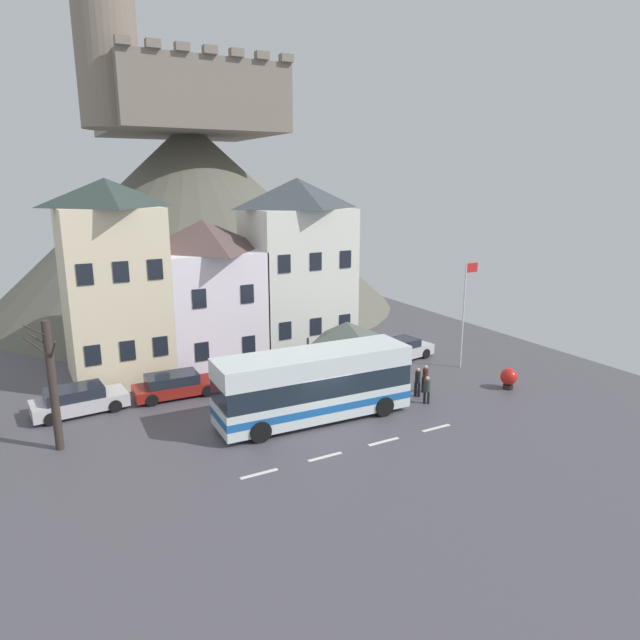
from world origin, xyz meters
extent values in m
cube|color=#4C4951|center=(0.00, 0.00, -0.03)|extent=(40.00, 60.00, 0.06)
cube|color=silver|center=(-4.50, -2.76, 0.00)|extent=(1.60, 0.20, 0.01)
cube|color=silver|center=(-1.50, -2.76, 0.00)|extent=(1.60, 0.20, 0.01)
cube|color=silver|center=(1.50, -2.76, 0.00)|extent=(1.60, 0.20, 0.01)
cube|color=silver|center=(4.50, -2.76, 0.00)|extent=(1.60, 0.20, 0.01)
cube|color=beige|center=(-7.24, 12.03, 4.96)|extent=(5.31, 6.06, 9.92)
pyramid|color=#303D38|center=(-7.24, 12.03, 10.70)|extent=(5.31, 6.06, 1.56)
cube|color=black|center=(-9.01, 8.97, 2.37)|extent=(0.80, 0.06, 1.10)
cube|color=black|center=(-7.24, 8.97, 2.37)|extent=(0.80, 0.06, 1.10)
cube|color=black|center=(-5.47, 8.97, 2.37)|extent=(0.80, 0.06, 1.10)
cube|color=black|center=(-9.01, 8.97, 6.69)|extent=(0.80, 0.06, 1.10)
cube|color=black|center=(-7.24, 8.97, 6.69)|extent=(0.80, 0.06, 1.10)
cube|color=black|center=(-5.47, 8.97, 6.69)|extent=(0.80, 0.06, 1.10)
cube|color=white|center=(-1.69, 12.49, 3.59)|extent=(5.79, 6.98, 7.19)
pyramid|color=brown|center=(-1.69, 12.49, 8.09)|extent=(5.79, 6.98, 1.82)
cube|color=black|center=(-3.13, 8.97, 1.72)|extent=(0.80, 0.06, 1.10)
cube|color=black|center=(-0.24, 8.97, 1.72)|extent=(0.80, 0.06, 1.10)
cube|color=black|center=(-3.13, 8.97, 4.84)|extent=(0.80, 0.06, 1.10)
cube|color=black|center=(-0.24, 8.97, 4.84)|extent=(0.80, 0.06, 1.10)
cube|color=silver|center=(4.34, 11.54, 4.79)|extent=(6.43, 5.08, 9.58)
pyramid|color=#3B4247|center=(4.34, 11.54, 10.54)|extent=(6.43, 5.08, 1.93)
cube|color=black|center=(2.20, 8.97, 2.29)|extent=(0.80, 0.06, 1.10)
cube|color=black|center=(4.34, 8.97, 2.29)|extent=(0.80, 0.06, 1.10)
cube|color=black|center=(6.48, 8.97, 2.29)|extent=(0.80, 0.06, 1.10)
cube|color=black|center=(2.20, 8.97, 6.46)|extent=(0.80, 0.06, 1.10)
cube|color=black|center=(4.34, 8.97, 6.46)|extent=(0.80, 0.06, 1.10)
cube|color=black|center=(6.48, 8.97, 6.46)|extent=(0.80, 0.06, 1.10)
cone|color=#5B594C|center=(2.64, 29.47, 8.24)|extent=(36.09, 36.09, 16.48)
cube|color=slate|center=(2.64, 29.47, 17.84)|extent=(13.71, 13.71, 5.36)
cylinder|color=#7C6E5F|center=(-4.22, 26.04, 20.10)|extent=(4.55, 4.55, 9.88)
cube|color=slate|center=(-3.69, 22.61, 20.82)|extent=(1.05, 0.70, 0.60)
cube|color=slate|center=(-1.58, 22.61, 20.82)|extent=(1.05, 0.70, 0.60)
cube|color=slate|center=(0.53, 22.61, 20.82)|extent=(1.05, 0.70, 0.60)
cube|color=slate|center=(2.64, 22.61, 20.82)|extent=(1.05, 0.70, 0.60)
cube|color=slate|center=(4.75, 22.61, 20.82)|extent=(1.05, 0.70, 0.60)
cube|color=slate|center=(6.86, 22.61, 20.82)|extent=(1.05, 0.70, 0.60)
cube|color=slate|center=(8.97, 22.61, 20.82)|extent=(1.05, 0.70, 0.60)
cube|color=silver|center=(-0.07, 0.95, 0.85)|extent=(9.64, 2.93, 1.20)
cube|color=#1959A5|center=(-0.07, 0.95, 0.91)|extent=(9.66, 2.95, 0.36)
cube|color=#19232D|center=(-0.07, 0.95, 1.96)|extent=(9.54, 2.88, 1.01)
cube|color=silver|center=(-0.07, 0.95, 2.93)|extent=(9.64, 2.93, 0.95)
cube|color=#19232D|center=(4.72, 0.78, 1.96)|extent=(0.14, 2.17, 0.97)
cylinder|color=black|center=(3.22, 2.08, 0.50)|extent=(1.01, 0.32, 1.00)
cylinder|color=black|center=(3.13, -0.41, 0.50)|extent=(1.01, 0.32, 1.00)
cylinder|color=black|center=(-3.27, 2.31, 0.50)|extent=(1.01, 0.32, 1.00)
cylinder|color=black|center=(-3.36, -0.18, 0.50)|extent=(1.01, 0.32, 1.00)
cylinder|color=#473D33|center=(2.47, 6.47, 1.20)|extent=(0.14, 0.14, 2.40)
cylinder|color=#473D33|center=(5.77, 6.47, 1.20)|extent=(0.14, 0.14, 2.40)
cylinder|color=#473D33|center=(2.47, 3.17, 1.20)|extent=(0.14, 0.14, 2.40)
cylinder|color=#473D33|center=(5.77, 3.17, 1.20)|extent=(0.14, 0.14, 2.40)
pyramid|color=#4C574F|center=(4.12, 4.82, 2.98)|extent=(3.60, 3.60, 1.15)
cube|color=silver|center=(-10.01, 7.22, 0.51)|extent=(4.62, 2.18, 0.65)
cube|color=#1E232D|center=(-10.24, 7.20, 1.10)|extent=(2.81, 1.82, 0.54)
cylinder|color=black|center=(-8.60, 8.21, 0.32)|extent=(0.65, 0.25, 0.64)
cylinder|color=black|center=(-8.47, 6.46, 0.32)|extent=(0.65, 0.25, 0.64)
cylinder|color=black|center=(-11.56, 7.98, 0.32)|extent=(0.65, 0.25, 0.64)
cylinder|color=black|center=(-11.43, 6.23, 0.32)|extent=(0.65, 0.25, 0.64)
cube|color=silver|center=(9.30, 6.67, 0.51)|extent=(4.77, 2.48, 0.66)
cube|color=#1E232D|center=(9.07, 6.63, 1.09)|extent=(2.94, 2.00, 0.51)
cylinder|color=black|center=(10.65, 7.75, 0.32)|extent=(0.66, 0.29, 0.64)
cylinder|color=black|center=(10.91, 6.02, 0.32)|extent=(0.66, 0.29, 0.64)
cylinder|color=black|center=(7.68, 7.31, 0.32)|extent=(0.66, 0.29, 0.64)
cylinder|color=black|center=(7.94, 5.58, 0.32)|extent=(0.66, 0.29, 0.64)
cube|color=maroon|center=(-5.17, 7.16, 0.46)|extent=(4.52, 1.92, 0.55)
cube|color=#1E232D|center=(-5.39, 7.16, 1.00)|extent=(2.73, 1.65, 0.54)
cylinder|color=black|center=(-3.67, 7.97, 0.32)|extent=(0.65, 0.22, 0.64)
cylinder|color=black|center=(-3.71, 6.26, 0.32)|extent=(0.65, 0.22, 0.64)
cylinder|color=black|center=(-6.62, 8.06, 0.32)|extent=(0.65, 0.22, 0.64)
cylinder|color=black|center=(-6.67, 6.34, 0.32)|extent=(0.65, 0.22, 0.64)
cylinder|color=black|center=(6.26, 0.82, 0.41)|extent=(0.16, 0.16, 0.82)
cylinder|color=black|center=(6.15, 0.96, 0.41)|extent=(0.16, 0.16, 0.82)
cylinder|color=black|center=(6.20, 0.89, 1.09)|extent=(0.29, 0.29, 0.64)
sphere|color=tan|center=(6.20, 0.89, 1.51)|extent=(0.21, 0.21, 0.21)
cylinder|color=black|center=(7.08, 1.16, 0.42)|extent=(0.18, 0.18, 0.84)
cylinder|color=black|center=(6.89, 1.25, 0.42)|extent=(0.18, 0.18, 0.84)
cylinder|color=#512323|center=(6.98, 1.20, 1.07)|extent=(0.31, 0.31, 0.56)
sphere|color=#D1AD89|center=(6.98, 1.20, 1.45)|extent=(0.21, 0.21, 0.21)
cylinder|color=#38332D|center=(5.72, 2.97, 0.36)|extent=(0.15, 0.15, 0.72)
cylinder|color=#38332D|center=(5.84, 3.11, 0.36)|extent=(0.15, 0.15, 0.72)
cylinder|color=#7F6B56|center=(5.78, 3.04, 0.97)|extent=(0.29, 0.29, 0.61)
sphere|color=tan|center=(5.78, 3.04, 1.39)|extent=(0.22, 0.22, 0.22)
cylinder|color=black|center=(6.07, -0.22, 0.36)|extent=(0.13, 0.13, 0.72)
cylinder|color=black|center=(5.94, -0.06, 0.36)|extent=(0.13, 0.13, 0.72)
cylinder|color=#2D382D|center=(6.01, -0.14, 0.97)|extent=(0.34, 0.34, 0.61)
sphere|color=#D1AD89|center=(6.01, -0.14, 1.39)|extent=(0.21, 0.21, 0.21)
cube|color=#473828|center=(2.66, 7.25, 0.45)|extent=(1.76, 0.45, 0.08)
cube|color=#473828|center=(2.66, 7.47, 0.67)|extent=(1.76, 0.06, 0.40)
cube|color=#2D2D33|center=(1.87, 7.25, 0.23)|extent=(0.08, 0.36, 0.45)
cube|color=#2D2D33|center=(3.46, 7.25, 0.23)|extent=(0.08, 0.36, 0.45)
cylinder|color=silver|center=(11.66, 3.56, 3.29)|extent=(0.10, 0.10, 6.58)
cube|color=red|center=(12.11, 3.56, 6.23)|extent=(0.90, 0.03, 0.56)
cylinder|color=black|center=(11.41, -0.62, 0.12)|extent=(0.56, 0.56, 0.25)
sphere|color=red|center=(11.41, -0.62, 0.72)|extent=(0.94, 0.94, 0.94)
cylinder|color=#382D28|center=(-11.27, 3.38, 2.88)|extent=(0.36, 0.36, 5.76)
cylinder|color=#382D28|center=(-11.63, 3.37, 5.02)|extent=(0.77, 0.10, 0.72)
cylinder|color=#382D28|center=(-11.71, 3.12, 4.75)|extent=(0.94, 0.60, 1.09)
cylinder|color=#382D28|center=(-11.15, 3.05, 4.48)|extent=(0.37, 0.76, 1.04)
cylinder|color=#382D28|center=(-11.67, 2.82, 5.49)|extent=(0.87, 1.18, 0.83)
camera|label=1|loc=(-12.15, -21.90, 11.38)|focal=31.90mm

